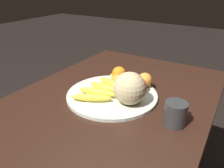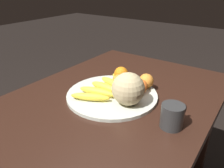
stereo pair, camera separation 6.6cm
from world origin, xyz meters
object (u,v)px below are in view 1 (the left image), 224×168
Objects in this scene: kitchen_table at (109,118)px; fruit_bowl at (112,95)px; orange_front_left at (119,74)px; orange_front_right at (140,85)px; melon at (130,88)px; banana_bunch at (105,88)px; orange_back_right at (130,79)px; orange_mid_center at (145,80)px; ceramic_mug at (176,113)px; orange_back_left at (118,80)px.

kitchen_table is 0.12m from fruit_bowl.
kitchen_table is 17.35× the size of orange_front_left.
orange_front_left is at bearing 67.27° from orange_front_right.
melon is 0.42× the size of banana_bunch.
melon is 0.13m from orange_front_right.
orange_front_right reaches higher than orange_back_right.
fruit_bowl is at bearing 167.19° from orange_back_right.
orange_mid_center is 0.31m from ceramic_mug.
orange_front_left is at bearing 59.98° from ceramic_mug.
kitchen_table is 0.25m from orange_front_left.
orange_front_left is at bearing -85.30° from banana_bunch.
melon is 0.19m from orange_back_right.
orange_back_left is (0.12, 0.02, 0.15)m from kitchen_table.
banana_bunch is 5.38× the size of orange_back_left.
orange_front_right is 0.06m from orange_mid_center.
orange_front_left is at bearing 23.56° from orange_back_left.
banana_bunch is (0.03, 0.05, 0.14)m from kitchen_table.
orange_back_left is 1.04× the size of orange_back_right.
orange_front_left is (0.15, 0.05, 0.04)m from fruit_bowl.
fruit_bowl is 1.27× the size of banana_bunch.
orange_mid_center is at bearing -60.83° from orange_back_left.
orange_front_right is at bearing -39.07° from kitchen_table.
orange_front_right is at bearing 55.41° from ceramic_mug.
orange_back_right is at bearing -12.81° from fruit_bowl.
orange_front_right is 0.55× the size of ceramic_mug.
fruit_bowl is 0.05m from banana_bunch.
banana_bunch is (-0.00, 0.04, 0.03)m from fruit_bowl.
ceramic_mug reaches higher than kitchen_table.
fruit_bowl is at bearing 145.55° from orange_mid_center.
orange_back_left is (0.08, -0.02, 0.01)m from banana_bunch.
ceramic_mug is at bearing -94.83° from kitchen_table.
orange_front_left is (0.15, 0.01, 0.02)m from banana_bunch.
ceramic_mug is (-0.21, -0.37, -0.01)m from orange_front_left.
orange_front_left reaches higher than orange_back_right.
melon is 0.19m from orange_mid_center.
kitchen_table is at bearing 85.17° from ceramic_mug.
ceramic_mug is (-0.03, -0.21, -0.04)m from melon.
orange_front_left is (0.19, 0.05, 0.16)m from kitchen_table.
banana_bunch is at bearing 121.29° from orange_front_right.
orange_front_left is 1.03× the size of orange_mid_center.
orange_mid_center is (-0.00, -0.15, -0.00)m from orange_front_left.
ceramic_mug is (-0.15, -0.22, -0.00)m from orange_front_right.
kitchen_table is at bearing 171.82° from orange_back_right.
ceramic_mug is at bearing -98.40° from melon.
melon reaches higher than orange_back_left.
orange_front_left reaches higher than orange_mid_center.
orange_back_right is at bearing -43.55° from orange_back_left.
ceramic_mug reaches higher than orange_back_left.
orange_front_right is (-0.06, -0.15, -0.00)m from orange_front_left.
kitchen_table is at bearing -168.95° from orange_back_left.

